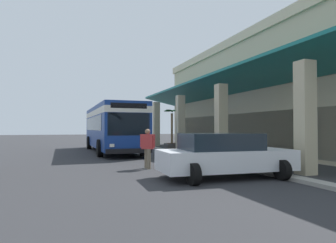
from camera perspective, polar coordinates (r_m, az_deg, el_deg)
The scene contains 7 objects.
ground at distance 22.46m, azimuth 13.09°, elevation -5.43°, with size 120.00×120.00×0.00m, color #2D2D30.
curb_strip at distance 18.66m, azimuth 2.31°, elevation -6.13°, with size 28.59×0.50×0.12m, color #9E998E.
plaza_building at distance 24.01m, azimuth 24.24°, elevation 4.41°, with size 24.12×14.46×7.94m.
transit_bus at distance 21.21m, azimuth -10.70°, elevation -0.67°, with size 11.23×2.90×3.34m.
parked_sedan_white at distance 10.04m, azimuth 10.73°, elevation -6.34°, with size 2.58×4.48×1.47m.
pedestrian at distance 12.16m, azimuth -3.93°, elevation -4.80°, with size 0.46×0.53×1.61m.
potted_palm at distance 22.83m, azimuth 0.77°, elevation -3.63°, with size 1.67×1.72×3.07m.
Camera 1 is at (18.89, -4.04, 1.64)m, focal length 31.86 mm.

